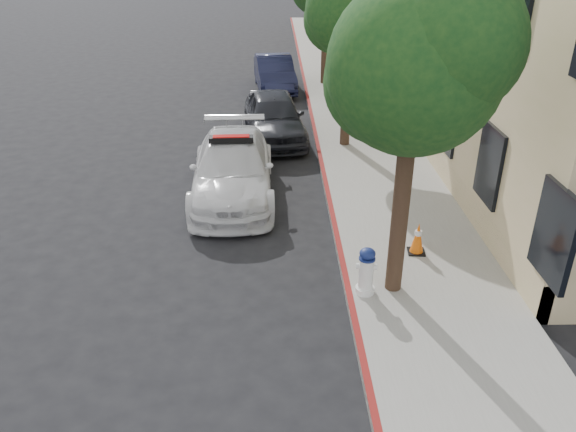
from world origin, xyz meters
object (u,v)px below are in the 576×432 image
(parked_car_mid, at_px, (274,116))
(fire_hydrant, at_px, (366,271))
(parked_car_far, at_px, (274,73))
(traffic_cone, at_px, (418,238))
(police_car, at_px, (233,169))

(parked_car_mid, height_order, fire_hydrant, parked_car_mid)
(parked_car_far, xyz_separation_m, traffic_cone, (2.91, -14.14, -0.22))
(fire_hydrant, bearing_deg, traffic_cone, 53.84)
(parked_car_mid, relative_size, fire_hydrant, 4.80)
(traffic_cone, bearing_deg, fire_hydrant, -132.16)
(fire_hydrant, bearing_deg, police_car, 126.06)
(fire_hydrant, xyz_separation_m, traffic_cone, (1.28, 1.42, -0.12))
(parked_car_mid, distance_m, parked_car_far, 6.44)
(parked_car_far, xyz_separation_m, fire_hydrant, (1.63, -15.56, -0.10))
(traffic_cone, bearing_deg, police_car, 140.67)
(police_car, xyz_separation_m, parked_car_far, (1.09, 10.86, -0.03))
(fire_hydrant, bearing_deg, parked_car_mid, 106.30)
(parked_car_far, bearing_deg, traffic_cone, -84.13)
(police_car, bearing_deg, parked_car_far, 82.44)
(parked_car_mid, height_order, parked_car_far, parked_car_mid)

